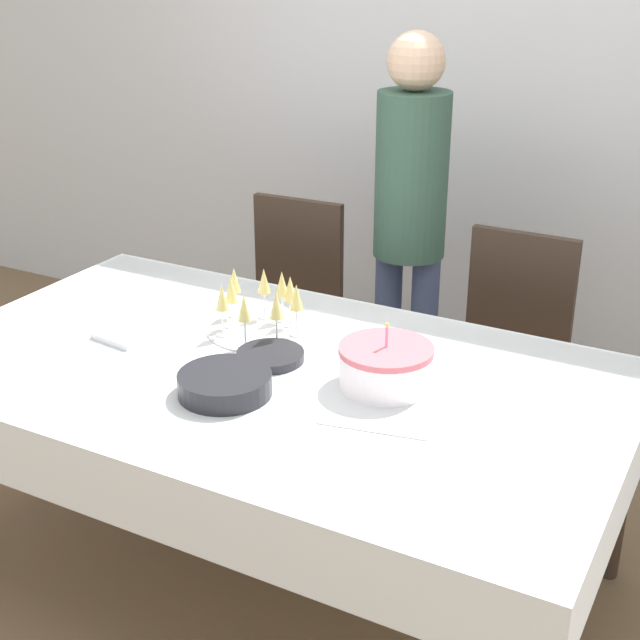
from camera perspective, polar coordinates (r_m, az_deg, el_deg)
name	(u,v)px	position (r m, az deg, el deg)	size (l,w,h in m)	color
ground_plane	(272,574)	(3.09, -3.11, -15.94)	(12.00, 12.00, 0.00)	brown
wall_back	(477,87)	(4.06, 10.03, 14.46)	(8.00, 0.05, 2.70)	silver
dining_table	(267,397)	(2.71, -3.42, -4.93)	(2.12, 1.22, 0.77)	white
dining_chair_far_left	(287,306)	(3.71, -2.13, 0.87)	(0.43, 0.43, 0.97)	#38281E
dining_chair_far_right	(507,353)	(3.37, 11.89, -2.07)	(0.42, 0.42, 0.97)	#38281E
birthday_cake	(386,366)	(2.54, 4.23, -2.96)	(0.27, 0.27, 0.20)	white
champagne_tray	(261,306)	(2.88, -3.80, 0.90)	(0.37, 0.37, 0.18)	silver
plate_stack_main	(225,384)	(2.52, -6.11, -4.09)	(0.27, 0.27, 0.06)	black
plate_stack_dessert	(270,356)	(2.71, -3.19, -2.31)	(0.21, 0.21, 0.03)	black
cake_knife	(372,430)	(2.34, 3.33, -7.06)	(0.30, 0.08, 0.00)	silver
fork_pile	(115,339)	(2.90, -12.97, -1.19)	(0.18, 0.08, 0.02)	silver
napkin_pile	(138,324)	(3.01, -11.58, -0.24)	(0.15, 0.15, 0.01)	white
person_standing	(410,206)	(3.49, 5.80, 7.25)	(0.28, 0.28, 1.65)	#3F4C72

